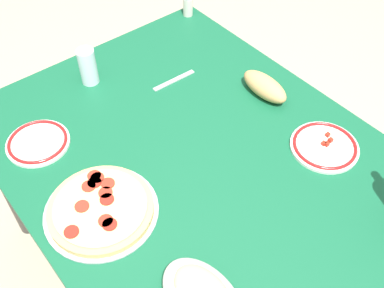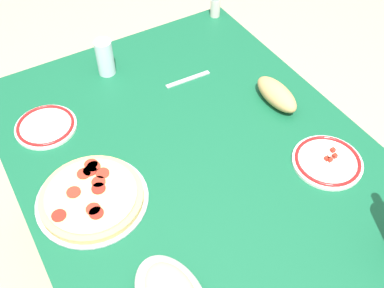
{
  "view_description": "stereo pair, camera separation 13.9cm",
  "coord_description": "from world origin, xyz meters",
  "px_view_note": "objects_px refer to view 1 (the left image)",
  "views": [
    {
      "loc": [
        -0.72,
        0.59,
        1.77
      ],
      "look_at": [
        0.0,
        0.0,
        0.73
      ],
      "focal_mm": 43.29,
      "sensor_mm": 36.0,
      "label": 1
    },
    {
      "loc": [
        -0.8,
        0.47,
        1.77
      ],
      "look_at": [
        0.0,
        0.0,
        0.73
      ],
      "focal_mm": 43.29,
      "sensor_mm": 36.0,
      "label": 2
    }
  ],
  "objects_px": {
    "side_plate_far": "(38,142)",
    "bread_loaf": "(265,86)",
    "side_plate_near": "(325,146)",
    "pepperoni_pizza": "(101,209)",
    "water_glass": "(88,66)",
    "spice_shaker": "(188,6)",
    "dining_table": "(192,171)"
  },
  "relations": [
    {
      "from": "dining_table",
      "to": "side_plate_near",
      "type": "bearing_deg",
      "value": -127.61
    },
    {
      "from": "pepperoni_pizza",
      "to": "spice_shaker",
      "type": "relative_size",
      "value": 3.61
    },
    {
      "from": "spice_shaker",
      "to": "side_plate_far",
      "type": "bearing_deg",
      "value": 108.46
    },
    {
      "from": "side_plate_far",
      "to": "bread_loaf",
      "type": "height_order",
      "value": "bread_loaf"
    },
    {
      "from": "pepperoni_pizza",
      "to": "side_plate_near",
      "type": "distance_m",
      "value": 0.7
    },
    {
      "from": "side_plate_far",
      "to": "water_glass",
      "type": "bearing_deg",
      "value": -60.74
    },
    {
      "from": "side_plate_near",
      "to": "side_plate_far",
      "type": "relative_size",
      "value": 1.07
    },
    {
      "from": "water_glass",
      "to": "side_plate_far",
      "type": "distance_m",
      "value": 0.33
    },
    {
      "from": "side_plate_far",
      "to": "bread_loaf",
      "type": "distance_m",
      "value": 0.76
    },
    {
      "from": "water_glass",
      "to": "dining_table",
      "type": "bearing_deg",
      "value": -171.49
    },
    {
      "from": "water_glass",
      "to": "side_plate_near",
      "type": "xyz_separation_m",
      "value": [
        -0.73,
        -0.39,
        -0.06
      ]
    },
    {
      "from": "water_glass",
      "to": "side_plate_near",
      "type": "height_order",
      "value": "water_glass"
    },
    {
      "from": "side_plate_near",
      "to": "spice_shaker",
      "type": "xyz_separation_m",
      "value": [
        0.84,
        -0.14,
        0.03
      ]
    },
    {
      "from": "side_plate_near",
      "to": "spice_shaker",
      "type": "height_order",
      "value": "spice_shaker"
    },
    {
      "from": "dining_table",
      "to": "bread_loaf",
      "type": "xyz_separation_m",
      "value": [
        0.04,
        -0.35,
        0.14
      ]
    },
    {
      "from": "pepperoni_pizza",
      "to": "side_plate_far",
      "type": "relative_size",
      "value": 1.6
    },
    {
      "from": "spice_shaker",
      "to": "water_glass",
      "type": "bearing_deg",
      "value": 102.09
    },
    {
      "from": "dining_table",
      "to": "spice_shaker",
      "type": "height_order",
      "value": "spice_shaker"
    },
    {
      "from": "pepperoni_pizza",
      "to": "side_plate_near",
      "type": "bearing_deg",
      "value": -109.47
    },
    {
      "from": "dining_table",
      "to": "spice_shaker",
      "type": "relative_size",
      "value": 14.83
    },
    {
      "from": "side_plate_near",
      "to": "side_plate_far",
      "type": "height_order",
      "value": "side_plate_near"
    },
    {
      "from": "dining_table",
      "to": "side_plate_near",
      "type": "relative_size",
      "value": 6.14
    },
    {
      "from": "side_plate_far",
      "to": "bread_loaf",
      "type": "bearing_deg",
      "value": -111.4
    },
    {
      "from": "dining_table",
      "to": "side_plate_near",
      "type": "height_order",
      "value": "side_plate_near"
    },
    {
      "from": "pepperoni_pizza",
      "to": "bread_loaf",
      "type": "distance_m",
      "value": 0.69
    },
    {
      "from": "side_plate_near",
      "to": "pepperoni_pizza",
      "type": "bearing_deg",
      "value": 70.53
    },
    {
      "from": "pepperoni_pizza",
      "to": "side_plate_far",
      "type": "height_order",
      "value": "pepperoni_pizza"
    },
    {
      "from": "pepperoni_pizza",
      "to": "bread_loaf",
      "type": "bearing_deg",
      "value": -84.93
    },
    {
      "from": "water_glass",
      "to": "side_plate_far",
      "type": "height_order",
      "value": "water_glass"
    },
    {
      "from": "dining_table",
      "to": "water_glass",
      "type": "bearing_deg",
      "value": 8.51
    },
    {
      "from": "bread_loaf",
      "to": "pepperoni_pizza",
      "type": "bearing_deg",
      "value": 95.07
    },
    {
      "from": "pepperoni_pizza",
      "to": "bread_loaf",
      "type": "height_order",
      "value": "bread_loaf"
    }
  ]
}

